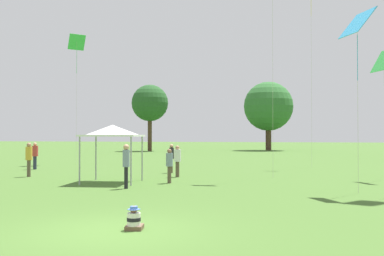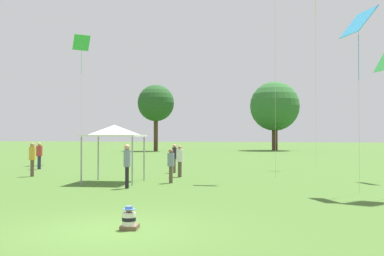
% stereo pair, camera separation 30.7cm
% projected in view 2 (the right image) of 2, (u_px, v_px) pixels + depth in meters
% --- Properties ---
extents(ground_plane, '(300.00, 300.00, 0.00)m').
position_uv_depth(ground_plane, '(107.00, 231.00, 10.37)').
color(ground_plane, '#426628').
extents(seated_toddler, '(0.48, 0.55, 0.56)m').
position_uv_depth(seated_toddler, '(129.00, 220.00, 10.53)').
color(seated_toddler, brown).
rests_on(seated_toddler, ground).
extents(person_standing_0, '(0.31, 0.31, 1.71)m').
position_uv_depth(person_standing_0, '(174.00, 155.00, 26.68)').
color(person_standing_0, brown).
rests_on(person_standing_0, ground).
extents(person_standing_1, '(0.51, 0.51, 1.68)m').
position_uv_depth(person_standing_1, '(180.00, 158.00, 24.01)').
color(person_standing_1, brown).
rests_on(person_standing_1, ground).
extents(person_standing_2, '(0.32, 0.32, 1.60)m').
position_uv_depth(person_standing_2, '(171.00, 163.00, 20.90)').
color(person_standing_2, brown).
rests_on(person_standing_2, ground).
extents(person_standing_3, '(0.34, 0.34, 1.85)m').
position_uv_depth(person_standing_3, '(127.00, 161.00, 18.77)').
color(person_standing_3, black).
rests_on(person_standing_3, ground).
extents(person_standing_4, '(0.48, 0.48, 1.84)m').
position_uv_depth(person_standing_4, '(32.00, 156.00, 24.30)').
color(person_standing_4, brown).
rests_on(person_standing_4, ground).
extents(person_standing_5, '(0.56, 0.56, 1.77)m').
position_uv_depth(person_standing_5, '(39.00, 153.00, 29.65)').
color(person_standing_5, '#282D42').
rests_on(person_standing_5, ground).
extents(canopy_tent, '(2.97, 2.97, 2.72)m').
position_uv_depth(canopy_tent, '(114.00, 131.00, 21.19)').
color(canopy_tent, white).
rests_on(canopy_tent, ground).
extents(kite_1, '(1.35, 1.36, 10.19)m').
position_uv_depth(kite_1, '(81.00, 45.00, 35.62)').
color(kite_1, green).
rests_on(kite_1, ground).
extents(kite_6, '(1.39, 1.58, 7.07)m').
position_uv_depth(kite_6, '(358.00, 25.00, 17.16)').
color(kite_6, '#339EDB').
rests_on(kite_6, ground).
extents(distant_tree_1, '(5.33, 5.33, 9.67)m').
position_uv_depth(distant_tree_1, '(156.00, 103.00, 65.33)').
color(distant_tree_1, '#473323').
rests_on(distant_tree_1, ground).
extents(distant_tree_2, '(7.48, 7.48, 10.46)m').
position_uv_depth(distant_tree_2, '(275.00, 106.00, 68.07)').
color(distant_tree_2, '#473323').
rests_on(distant_tree_2, ground).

